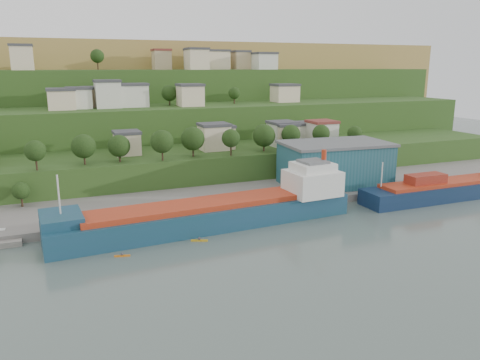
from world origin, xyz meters
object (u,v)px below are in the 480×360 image
cargo_ship_near (217,214)px  warehouse (335,163)px  kayak_orange (122,255)px  cargo_ship_far (456,189)px

cargo_ship_near → warehouse: cargo_ship_near is taller
cargo_ship_near → kayak_orange: 25.56m
cargo_ship_far → kayak_orange: (-95.03, -8.24, -2.18)m
cargo_ship_near → warehouse: 46.56m
cargo_ship_near → cargo_ship_far: (71.63, -1.66, -0.52)m
cargo_ship_far → kayak_orange: 95.42m
kayak_orange → cargo_ship_far: bearing=18.8°
warehouse → kayak_orange: warehouse is taller
warehouse → kayak_orange: (-66.35, -27.05, -8.21)m
cargo_ship_far → warehouse: 34.83m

